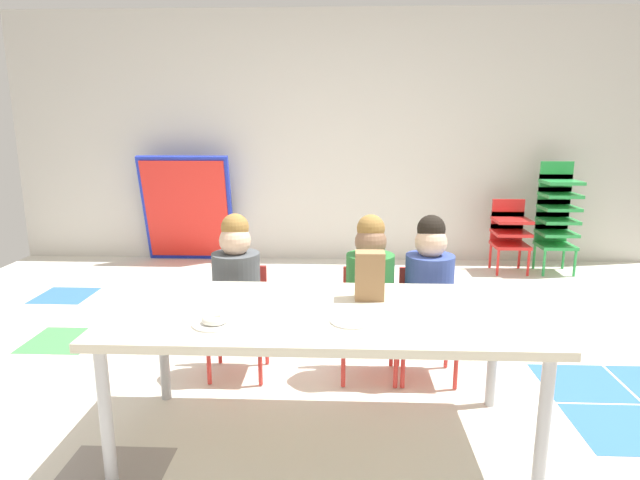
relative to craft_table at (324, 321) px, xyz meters
The scene contains 13 objects.
ground_plane 0.83m from the craft_table, 86.27° to the left, with size 6.61×5.39×0.02m.
back_wall 3.35m from the craft_table, 89.26° to the left, with size 6.61×0.10×2.47m, color beige.
craft_table is the anchor object (origin of this frame).
seated_child_near_camera 0.80m from the craft_table, 128.71° to the left, with size 0.32×0.31×0.92m.
seated_child_middle_seat 0.66m from the craft_table, 69.99° to the left, with size 0.32×0.31×0.92m.
seated_child_far_right 0.83m from the craft_table, 48.84° to the left, with size 0.32×0.31×0.92m.
kid_chair_red_stack 3.31m from the craft_table, 59.69° to the left, with size 0.32×0.30×0.68m.
kid_chair_green_stack 3.54m from the craft_table, 53.79° to the left, with size 0.32×0.30×1.04m.
folded_activity_table 3.43m from the craft_table, 115.68° to the left, with size 0.90×0.29×1.09m.
paper_bag_brown 0.30m from the craft_table, 37.70° to the left, with size 0.13×0.09×0.22m, color #9E754C.
paper_plate_near_edge 0.47m from the craft_table, 156.62° to the right, with size 0.18×0.18×0.01m, color white.
paper_plate_center_table 0.18m from the craft_table, 48.12° to the right, with size 0.18×0.18×0.01m, color white.
donut_powdered_on_plate 0.47m from the craft_table, 156.62° to the right, with size 0.11×0.11×0.03m, color white.
Camera 1 is at (0.03, -2.73, 1.40)m, focal length 29.81 mm.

